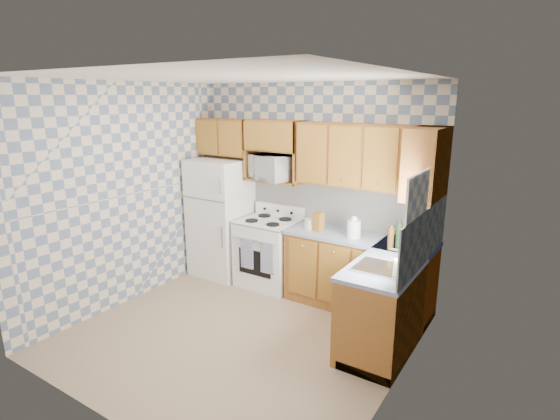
% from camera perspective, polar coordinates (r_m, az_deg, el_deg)
% --- Properties ---
extents(floor, '(3.40, 3.40, 0.00)m').
position_cam_1_polar(floor, '(4.98, -5.36, -15.86)').
color(floor, '#91775A').
rests_on(floor, ground).
extents(back_wall, '(3.40, 0.02, 2.70)m').
position_cam_1_polar(back_wall, '(5.76, 4.16, 2.83)').
color(back_wall, slate).
rests_on(back_wall, ground).
extents(right_wall, '(0.02, 3.20, 2.70)m').
position_cam_1_polar(right_wall, '(3.69, 15.50, -4.46)').
color(right_wall, slate).
rests_on(right_wall, ground).
extents(backsplash_back, '(2.60, 0.02, 0.56)m').
position_cam_1_polar(backsplash_back, '(5.61, 7.67, 0.84)').
color(backsplash_back, silver).
rests_on(backsplash_back, back_wall).
extents(backsplash_right, '(0.02, 1.60, 0.56)m').
position_cam_1_polar(backsplash_right, '(4.47, 18.36, -3.35)').
color(backsplash_right, silver).
rests_on(backsplash_right, right_wall).
extents(refrigerator, '(0.75, 0.70, 1.68)m').
position_cam_1_polar(refrigerator, '(6.30, -7.70, -1.00)').
color(refrigerator, white).
rests_on(refrigerator, floor).
extents(stove_body, '(0.76, 0.65, 0.90)m').
position_cam_1_polar(stove_body, '(5.97, -1.48, -5.69)').
color(stove_body, white).
rests_on(stove_body, floor).
extents(cooktop, '(0.76, 0.65, 0.02)m').
position_cam_1_polar(cooktop, '(5.83, -1.51, -1.49)').
color(cooktop, silver).
rests_on(cooktop, stove_body).
extents(backguard, '(0.76, 0.08, 0.17)m').
position_cam_1_polar(backguard, '(6.03, -0.05, -0.01)').
color(backguard, white).
rests_on(backguard, cooktop).
extents(dish_towel_left, '(0.19, 0.02, 0.40)m').
position_cam_1_polar(dish_towel_left, '(5.74, -4.34, -5.72)').
color(dish_towel_left, navy).
rests_on(dish_towel_left, stove_body).
extents(dish_towel_right, '(0.19, 0.02, 0.40)m').
position_cam_1_polar(dish_towel_right, '(5.57, -1.69, -6.35)').
color(dish_towel_right, navy).
rests_on(dish_towel_right, stove_body).
extents(base_cabinets_back, '(1.75, 0.60, 0.88)m').
position_cam_1_polar(base_cabinets_back, '(5.43, 10.18, -8.18)').
color(base_cabinets_back, brown).
rests_on(base_cabinets_back, floor).
extents(base_cabinets_right, '(0.60, 1.60, 0.88)m').
position_cam_1_polar(base_cabinets_right, '(4.82, 14.24, -11.45)').
color(base_cabinets_right, brown).
rests_on(base_cabinets_right, floor).
extents(countertop_back, '(1.77, 0.63, 0.04)m').
position_cam_1_polar(countertop_back, '(5.27, 10.38, -3.58)').
color(countertop_back, slate).
rests_on(countertop_back, base_cabinets_back).
extents(countertop_right, '(0.63, 1.60, 0.04)m').
position_cam_1_polar(countertop_right, '(4.64, 14.54, -6.32)').
color(countertop_right, slate).
rests_on(countertop_right, base_cabinets_right).
extents(upper_cabinets_back, '(1.75, 0.33, 0.74)m').
position_cam_1_polar(upper_cabinets_back, '(5.18, 11.46, 6.87)').
color(upper_cabinets_back, brown).
rests_on(upper_cabinets_back, back_wall).
extents(upper_cabinets_fridge, '(0.82, 0.33, 0.50)m').
position_cam_1_polar(upper_cabinets_fridge, '(6.25, -7.05, 9.43)').
color(upper_cabinets_fridge, brown).
rests_on(upper_cabinets_fridge, back_wall).
extents(upper_cabinets_right, '(0.33, 0.70, 0.74)m').
position_cam_1_polar(upper_cabinets_right, '(4.79, 18.58, 5.80)').
color(upper_cabinets_right, brown).
rests_on(upper_cabinets_right, right_wall).
extents(microwave_shelf, '(0.80, 0.33, 0.03)m').
position_cam_1_polar(microwave_shelf, '(5.84, -0.66, 3.88)').
color(microwave_shelf, brown).
rests_on(microwave_shelf, back_wall).
extents(microwave, '(0.69, 0.57, 0.33)m').
position_cam_1_polar(microwave, '(5.77, -0.97, 5.58)').
color(microwave, white).
rests_on(microwave, microwave_shelf).
extents(sink, '(0.48, 0.40, 0.03)m').
position_cam_1_polar(sink, '(4.32, 13.13, -7.47)').
color(sink, '#B7B7BC').
rests_on(sink, countertop_right).
extents(window, '(0.02, 0.66, 0.86)m').
position_cam_1_polar(window, '(4.08, 17.31, -1.30)').
color(window, white).
rests_on(window, right_wall).
extents(bottle_0, '(0.07, 0.07, 0.30)m').
position_cam_1_polar(bottle_0, '(4.86, 15.24, -3.29)').
color(bottle_0, black).
rests_on(bottle_0, countertop_back).
extents(bottle_1, '(0.07, 0.07, 0.28)m').
position_cam_1_polar(bottle_1, '(4.79, 16.19, -3.74)').
color(bottle_1, black).
rests_on(bottle_1, countertop_back).
extents(bottle_2, '(0.07, 0.07, 0.26)m').
position_cam_1_polar(bottle_2, '(4.87, 17.05, -3.66)').
color(bottle_2, '#4D2E12').
rests_on(bottle_2, countertop_back).
extents(bottle_3, '(0.07, 0.07, 0.24)m').
position_cam_1_polar(bottle_3, '(4.85, 14.25, -3.66)').
color(bottle_3, '#4D2E12').
rests_on(bottle_3, countertop_back).
extents(knife_block, '(0.12, 0.12, 0.23)m').
position_cam_1_polar(knife_block, '(5.37, 5.04, -1.51)').
color(knife_block, brown).
rests_on(knife_block, countertop_back).
extents(electric_kettle, '(0.16, 0.16, 0.20)m').
position_cam_1_polar(electric_kettle, '(5.17, 9.61, -2.47)').
color(electric_kettle, white).
rests_on(electric_kettle, countertop_back).
extents(food_containers, '(0.18, 0.18, 0.12)m').
position_cam_1_polar(food_containers, '(5.48, 4.10, -1.76)').
color(food_containers, beige).
rests_on(food_containers, countertop_back).
extents(soap_bottle, '(0.06, 0.06, 0.17)m').
position_cam_1_polar(soap_bottle, '(4.14, 14.93, -7.38)').
color(soap_bottle, beige).
rests_on(soap_bottle, countertop_right).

